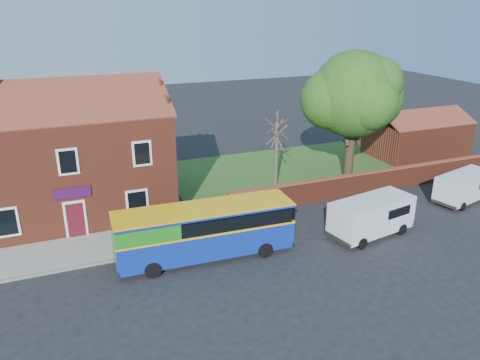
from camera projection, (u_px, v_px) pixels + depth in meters
name	position (u px, v px, depth m)	size (l,w,h in m)	color
ground	(240.00, 279.00, 22.74)	(120.00, 120.00, 0.00)	black
pavement	(80.00, 251.00, 25.28)	(18.00, 3.50, 0.12)	gray
kerb	(83.00, 266.00, 23.76)	(18.00, 0.15, 0.14)	slate
grass_strip	(327.00, 166.00, 38.56)	(26.00, 12.00, 0.04)	#426B28
shop_building	(67.00, 161.00, 29.09)	(12.30, 8.13, 10.50)	brown
boundary_wall	(373.00, 181.00, 33.06)	(22.00, 0.38, 1.60)	maroon
outbuilding	(417.00, 137.00, 41.13)	(8.20, 5.06, 4.17)	maroon
bus	(199.00, 230.00, 24.16)	(9.37, 2.72, 2.83)	#0E2B9C
van_near	(372.00, 215.00, 26.74)	(5.32, 2.87, 2.22)	silver
van_far	(464.00, 186.00, 31.39)	(4.81, 2.84, 1.98)	silver
large_tree	(354.00, 97.00, 33.73)	(7.90, 6.25, 9.64)	black
bare_tree	(276.00, 150.00, 33.67)	(1.96, 2.34, 5.23)	#4C4238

